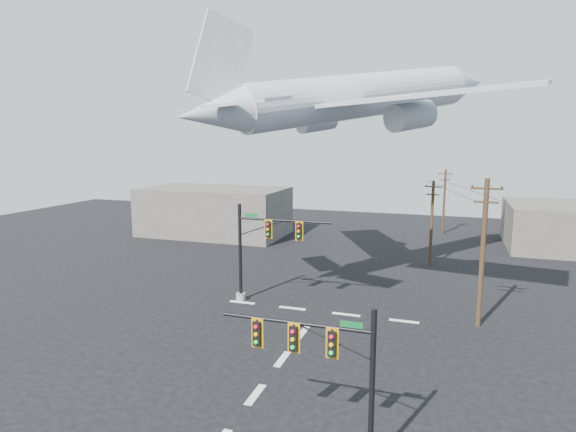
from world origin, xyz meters
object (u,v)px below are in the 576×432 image
(utility_pole_b, at_px, (432,222))
(utility_pole_c, at_px, (444,200))
(utility_pole_a, at_px, (483,250))
(airliner, at_px, (361,97))
(signal_mast_far, at_px, (259,251))
(signal_mast_near, at_px, (332,374))

(utility_pole_b, distance_m, utility_pole_c, 17.02)
(utility_pole_a, distance_m, airliner, 14.57)
(utility_pole_b, bearing_deg, utility_pole_a, -59.34)
(utility_pole_a, relative_size, utility_pole_b, 1.18)
(utility_pole_b, bearing_deg, signal_mast_far, -111.10)
(signal_mast_near, xyz_separation_m, utility_pole_c, (3.43, 48.17, 0.83))
(utility_pole_c, height_order, airliner, airliner)
(utility_pole_b, distance_m, airliner, 15.87)
(airliner, bearing_deg, signal_mast_near, -135.30)
(utility_pole_c, relative_size, airliner, 0.31)
(utility_pole_a, relative_size, airliner, 0.36)
(utility_pole_a, xyz_separation_m, utility_pole_c, (-2.72, 31.89, -0.75))
(utility_pole_a, distance_m, utility_pole_b, 15.36)
(signal_mast_far, relative_size, airliner, 0.28)
(utility_pole_a, xyz_separation_m, utility_pole_b, (-3.67, 14.89, -0.79))
(signal_mast_far, bearing_deg, utility_pole_b, 52.09)
(signal_mast_far, relative_size, utility_pole_c, 0.89)
(utility_pole_c, bearing_deg, signal_mast_far, -122.95)
(signal_mast_far, xyz_separation_m, utility_pole_a, (15.52, 0.32, 1.11))
(utility_pole_a, height_order, utility_pole_c, utility_pole_a)
(utility_pole_b, bearing_deg, utility_pole_c, 103.62)
(airliner, bearing_deg, utility_pole_b, 8.62)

